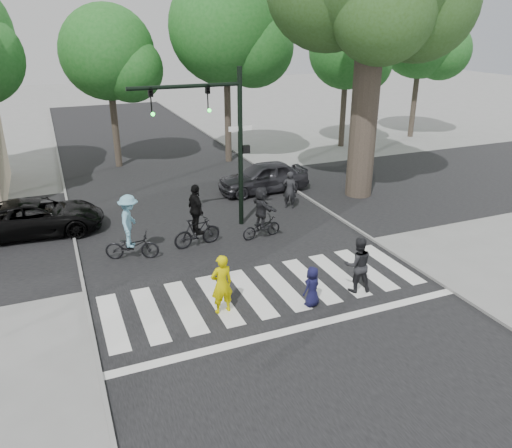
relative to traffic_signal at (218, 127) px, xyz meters
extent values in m
plane|color=gray|center=(-0.35, -6.20, -3.90)|extent=(120.00, 120.00, 0.00)
cube|color=black|center=(-0.35, -1.20, -3.90)|extent=(10.00, 70.00, 0.01)
cube|color=black|center=(-0.35, 1.80, -3.89)|extent=(70.00, 10.00, 0.01)
cube|color=gray|center=(-5.40, -1.20, -3.85)|extent=(0.10, 70.00, 0.10)
cube|color=gray|center=(4.70, -1.20, -3.85)|extent=(0.10, 70.00, 0.10)
cube|color=silver|center=(-4.85, -5.20, -3.89)|extent=(0.55, 3.00, 0.01)
cube|color=silver|center=(-3.85, -5.20, -3.89)|extent=(0.55, 3.00, 0.01)
cube|color=silver|center=(-2.85, -5.20, -3.89)|extent=(0.55, 3.00, 0.01)
cube|color=silver|center=(-1.85, -5.20, -3.89)|extent=(0.55, 3.00, 0.01)
cube|color=silver|center=(-0.85, -5.20, -3.89)|extent=(0.55, 3.00, 0.01)
cube|color=silver|center=(0.15, -5.20, -3.89)|extent=(0.55, 3.00, 0.01)
cube|color=silver|center=(1.15, -5.20, -3.89)|extent=(0.55, 3.00, 0.01)
cube|color=silver|center=(2.15, -5.20, -3.89)|extent=(0.55, 3.00, 0.01)
cube|color=silver|center=(3.15, -5.20, -3.89)|extent=(0.55, 3.00, 0.01)
cube|color=silver|center=(4.15, -5.20, -3.89)|extent=(0.55, 3.00, 0.01)
cube|color=silver|center=(-0.35, -7.40, -3.89)|extent=(10.00, 0.30, 0.01)
cylinder|color=black|center=(0.85, 0.00, -0.90)|extent=(0.18, 0.18, 6.00)
cylinder|color=black|center=(-1.15, 0.00, 1.50)|extent=(4.00, 0.14, 0.14)
imported|color=black|center=(-0.35, 0.00, 1.05)|extent=(0.16, 0.20, 1.00)
sphere|color=#19E533|center=(-0.35, -0.12, 0.65)|extent=(0.14, 0.14, 0.14)
imported|color=black|center=(-2.35, 0.00, 1.05)|extent=(0.16, 0.20, 1.00)
sphere|color=#19E533|center=(-2.35, -0.12, 0.65)|extent=(0.14, 0.14, 0.14)
cube|color=black|center=(1.07, 0.00, -0.90)|extent=(0.28, 0.18, 0.30)
cube|color=#FF660C|center=(1.18, 0.00, -0.90)|extent=(0.02, 0.14, 0.20)
cube|color=white|center=(0.85, 0.00, -0.10)|extent=(0.90, 0.04, 0.18)
cylinder|color=brown|center=(7.15, 1.30, -0.40)|extent=(1.20, 1.20, 7.00)
cylinder|color=brown|center=(7.45, 1.10, 2.60)|extent=(1.29, 1.74, 2.93)
sphere|color=#2B4F19|center=(8.95, 0.70, 4.30)|extent=(4.80, 4.80, 4.80)
sphere|color=#2B4F19|center=(6.65, -0.10, 3.90)|extent=(4.00, 4.00, 4.00)
cylinder|color=brown|center=(-2.35, 10.60, -1.10)|extent=(0.36, 0.36, 5.60)
sphere|color=#1E651D|center=(-2.35, 10.60, 2.10)|extent=(4.80, 4.80, 4.80)
sphere|color=#1E651D|center=(-1.39, 9.88, 1.30)|extent=(3.36, 3.36, 3.36)
cylinder|color=brown|center=(3.65, 9.30, -0.54)|extent=(0.36, 0.36, 6.72)
sphere|color=#1E651D|center=(3.65, 9.30, 3.30)|extent=(6.00, 6.00, 6.00)
sphere|color=#1E651D|center=(4.85, 8.40, 2.34)|extent=(4.20, 4.20, 4.20)
cylinder|color=brown|center=(11.65, 10.10, -1.17)|extent=(0.36, 0.36, 5.46)
sphere|color=#1E651D|center=(11.65, 10.10, 1.95)|extent=(4.60, 4.60, 4.60)
sphere|color=#1E651D|center=(12.57, 9.41, 1.17)|extent=(3.22, 3.22, 3.22)
cylinder|color=brown|center=(17.65, 10.70, -0.82)|extent=(0.36, 0.36, 6.16)
sphere|color=#1E651D|center=(17.65, 10.70, 2.70)|extent=(5.40, 5.40, 5.40)
sphere|color=#1E651D|center=(18.73, 9.89, 1.82)|extent=(3.78, 3.78, 3.78)
imported|color=#D2C400|center=(-1.97, -5.85, -3.04)|extent=(0.66, 0.47, 1.73)
imported|color=#131236|center=(0.47, -6.49, -3.30)|extent=(0.68, 0.57, 1.19)
imported|color=black|center=(2.10, -6.26, -3.04)|extent=(0.98, 0.85, 1.72)
imported|color=black|center=(-3.67, -1.51, -3.43)|extent=(1.89, 1.17, 0.94)
imported|color=#6CA9C1|center=(-3.67, -1.51, -2.53)|extent=(1.01, 1.31, 1.80)
imported|color=black|center=(-1.35, -1.36, -3.37)|extent=(1.80, 0.73, 1.05)
imported|color=black|center=(-1.35, -1.36, -2.52)|extent=(0.58, 1.12, 1.82)
imported|color=black|center=(1.05, -1.55, -3.49)|extent=(1.61, 0.74, 0.82)
imported|color=black|center=(1.05, -1.55, -2.71)|extent=(0.65, 1.50, 1.57)
imported|color=black|center=(-6.57, 2.05, -3.23)|extent=(4.97, 2.60, 1.33)
imported|color=#2B2B30|center=(3.26, 3.39, -3.18)|extent=(4.24, 1.72, 1.44)
imported|color=black|center=(3.41, 0.92, -3.09)|extent=(0.71, 0.65, 1.63)
camera|label=1|loc=(-5.67, -17.17, 3.54)|focal=35.00mm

